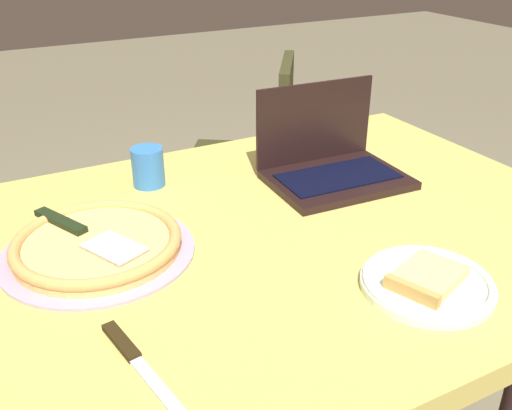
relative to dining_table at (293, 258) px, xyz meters
The scene contains 7 objects.
dining_table is the anchor object (origin of this frame).
laptop 0.28m from the dining_table, 39.09° to the left, with size 0.32×0.24×0.21m.
pizza_plate 0.32m from the dining_table, 75.41° to the right, with size 0.22×0.22×0.04m.
pizza_tray 0.40m from the dining_table, 169.00° to the left, with size 0.36×0.36×0.04m.
table_knife 0.48m from the dining_table, 150.00° to the right, with size 0.05×0.22×0.01m.
drink_cup 0.40m from the dining_table, 122.00° to the left, with size 0.07×0.07×0.09m.
chair_far 1.06m from the dining_table, 66.35° to the left, with size 0.54×0.54×0.87m.
Camera 1 is at (-0.55, -0.87, 1.34)m, focal length 40.57 mm.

